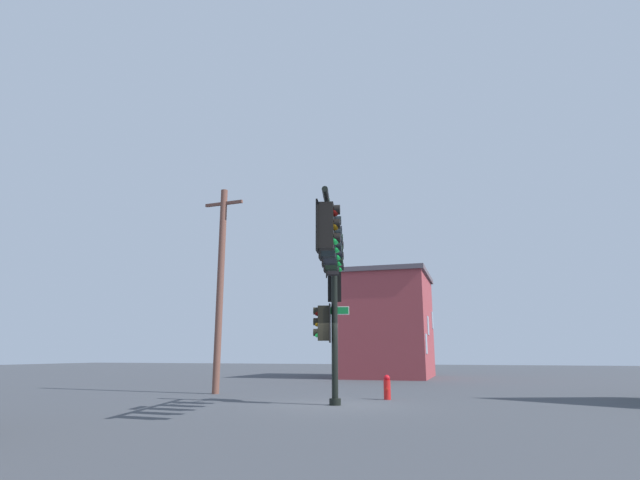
{
  "coord_description": "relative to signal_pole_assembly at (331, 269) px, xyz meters",
  "views": [
    {
      "loc": [
        15.6,
        4.24,
        1.56
      ],
      "look_at": [
        0.32,
        -0.39,
        5.19
      ],
      "focal_mm": 28.08,
      "sensor_mm": 36.0,
      "label": 1
    }
  ],
  "objects": [
    {
      "name": "brick_building",
      "position": [
        -20.43,
        -1.79,
        -0.48
      ],
      "size": [
        7.71,
        5.98,
        6.93
      ],
      "color": "#973A40",
      "rests_on": "ground_plane"
    },
    {
      "name": "fire_hydrant",
      "position": [
        -4.1,
        0.86,
        -3.55
      ],
      "size": [
        0.33,
        0.24,
        0.83
      ],
      "color": "red",
      "rests_on": "ground_plane"
    },
    {
      "name": "utility_pole",
      "position": [
        -4.64,
        -6.07,
        0.39
      ],
      "size": [
        0.28,
        1.8,
        8.45
      ],
      "color": "brown",
      "rests_on": "ground_plane"
    },
    {
      "name": "signal_pole_assembly",
      "position": [
        0.0,
        0.0,
        0.0
      ],
      "size": [
        5.94,
        2.14,
        6.06
      ],
      "color": "black",
      "rests_on": "ground_plane"
    },
    {
      "name": "ground_plane",
      "position": [
        -1.72,
        -0.38,
        -3.96
      ],
      "size": [
        120.0,
        120.0,
        0.0
      ],
      "primitive_type": "plane",
      "color": "#3E4148"
    }
  ]
}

